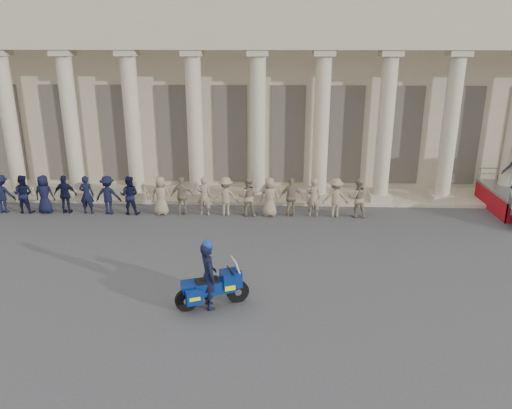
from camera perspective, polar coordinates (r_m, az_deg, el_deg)
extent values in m
plane|color=#3C3C3F|center=(14.30, -6.28, -9.71)|extent=(90.00, 90.00, 0.00)
cube|color=tan|center=(27.61, -2.04, 13.88)|extent=(40.00, 10.00, 9.00)
cube|color=tan|center=(22.36, -3.07, 1.17)|extent=(40.00, 2.60, 0.15)
cube|color=tan|center=(20.54, -3.62, 18.65)|extent=(35.80, 1.00, 1.00)
cube|color=tan|center=(20.57, -3.68, 21.71)|extent=(35.80, 1.00, 1.20)
cube|color=tan|center=(24.15, -25.30, 1.26)|extent=(0.90, 0.90, 0.30)
cylinder|color=tan|center=(23.54, -26.29, 8.12)|extent=(0.64, 0.64, 5.60)
cube|color=tan|center=(23.07, -19.56, 1.24)|extent=(0.90, 0.90, 0.30)
cylinder|color=tan|center=(22.43, -20.37, 8.45)|extent=(0.64, 0.64, 5.60)
cube|color=tan|center=(22.16, -21.24, 15.88)|extent=(0.85, 0.85, 0.24)
cube|color=tan|center=(22.24, -13.33, 1.20)|extent=(0.90, 0.90, 0.30)
cylinder|color=tan|center=(21.57, -13.91, 8.70)|extent=(0.64, 0.64, 5.60)
cube|color=tan|center=(21.29, -14.53, 16.45)|extent=(0.85, 0.85, 0.24)
cube|color=tan|center=(21.69, -6.69, 1.14)|extent=(0.90, 0.90, 0.30)
cylinder|color=tan|center=(21.01, -6.99, 8.84)|extent=(0.64, 0.64, 5.60)
cube|color=tan|center=(20.72, -7.32, 16.82)|extent=(0.85, 0.85, 0.24)
cube|color=tan|center=(21.45, 0.19, 1.07)|extent=(0.90, 0.90, 0.30)
cylinder|color=tan|center=(20.75, 0.20, 8.86)|extent=(0.64, 0.64, 5.60)
cube|color=tan|center=(20.46, 0.21, 16.95)|extent=(0.85, 0.85, 0.24)
cube|color=tan|center=(21.52, 7.13, 0.98)|extent=(0.90, 0.90, 0.30)
cylinder|color=tan|center=(20.82, 7.45, 8.74)|extent=(0.64, 0.64, 5.60)
cube|color=tan|center=(20.54, 7.80, 16.79)|extent=(0.85, 0.85, 0.24)
cube|color=tan|center=(21.90, 13.92, 0.88)|extent=(0.90, 0.90, 0.30)
cylinder|color=tan|center=(21.22, 14.54, 8.49)|extent=(0.64, 0.64, 5.60)
cube|color=tan|center=(20.93, 15.20, 16.37)|extent=(0.85, 0.85, 0.24)
cube|color=tan|center=(22.57, 20.40, 0.77)|extent=(0.90, 0.90, 0.30)
cylinder|color=tan|center=(21.91, 21.26, 8.13)|extent=(0.64, 0.64, 5.60)
cube|color=tan|center=(21.64, 22.19, 15.73)|extent=(0.85, 0.85, 0.24)
cube|color=tan|center=(23.51, 26.42, 0.66)|extent=(0.90, 0.90, 0.30)
cube|color=black|center=(26.01, -26.57, 7.34)|extent=(1.30, 0.12, 4.20)
cube|color=black|center=(24.88, -21.26, 7.60)|extent=(1.30, 0.12, 4.20)
cube|color=black|center=(23.97, -15.50, 7.81)|extent=(1.30, 0.12, 4.20)
cube|color=black|center=(23.32, -9.34, 7.95)|extent=(1.30, 0.12, 4.20)
cube|color=black|center=(22.94, -2.90, 8.00)|extent=(1.30, 0.12, 4.20)
cube|color=black|center=(22.86, 3.67, 7.94)|extent=(1.30, 0.12, 4.20)
cube|color=black|center=(23.07, 10.20, 7.79)|extent=(1.30, 0.12, 4.20)
cube|color=black|center=(23.57, 16.52, 7.54)|extent=(1.30, 0.12, 4.20)
cube|color=black|center=(24.34, 22.51, 7.23)|extent=(1.30, 0.12, 4.20)
imported|color=black|center=(22.49, -27.03, 1.11)|extent=(1.01, 0.58, 1.56)
imported|color=black|center=(22.08, -25.07, 1.10)|extent=(0.76, 0.59, 1.56)
imported|color=black|center=(21.70, -23.04, 1.09)|extent=(0.76, 0.50, 1.56)
imported|color=black|center=(21.35, -20.95, 1.08)|extent=(0.92, 0.38, 1.56)
imported|color=black|center=(21.03, -18.78, 1.07)|extent=(0.57, 0.37, 1.56)
imported|color=black|center=(20.73, -16.55, 1.05)|extent=(1.01, 0.58, 1.56)
imported|color=black|center=(20.47, -14.26, 1.04)|extent=(0.76, 0.59, 1.56)
imported|color=#87765D|center=(20.15, -10.81, 1.01)|extent=(0.76, 0.50, 1.56)
imported|color=#87765D|center=(19.98, -8.40, 0.99)|extent=(0.92, 0.38, 1.56)
imported|color=#87765D|center=(19.84, -5.95, 0.96)|extent=(0.57, 0.37, 1.56)
imported|color=#87765D|center=(19.73, -3.46, 0.93)|extent=(1.01, 0.58, 1.56)
imported|color=#87765D|center=(19.67, -0.96, 0.91)|extent=(0.76, 0.59, 1.56)
imported|color=#87765D|center=(19.64, 1.55, 0.88)|extent=(0.76, 0.50, 1.56)
imported|color=#87765D|center=(19.65, 4.07, 0.84)|extent=(0.92, 0.38, 1.56)
imported|color=#87765D|center=(19.70, 6.58, 0.81)|extent=(0.57, 0.37, 1.56)
imported|color=#87765D|center=(19.79, 9.08, 0.78)|extent=(1.01, 0.58, 1.56)
imported|color=#87765D|center=(19.91, 11.54, 0.74)|extent=(0.76, 0.59, 1.56)
cube|color=maroon|center=(22.53, 25.17, 0.37)|extent=(0.04, 3.14, 0.79)
cylinder|color=black|center=(13.53, -2.11, -9.89)|extent=(0.61, 0.34, 0.61)
cylinder|color=black|center=(13.24, -7.93, -10.75)|extent=(0.61, 0.34, 0.61)
cube|color=navy|center=(13.25, -4.82, -9.29)|extent=(1.13, 0.75, 0.35)
cube|color=navy|center=(13.29, -2.90, -8.44)|extent=(0.65, 0.63, 0.41)
cube|color=silver|center=(13.39, -2.88, -9.25)|extent=(0.29, 0.33, 0.11)
cube|color=#B2BFCC|center=(13.19, -2.26, -7.13)|extent=(0.33, 0.46, 0.49)
cube|color=black|center=(13.13, -5.63, -8.69)|extent=(0.67, 0.51, 0.09)
cube|color=navy|center=(13.08, -7.80, -9.42)|extent=(0.42, 0.41, 0.20)
cube|color=navy|center=(12.91, -7.09, -10.50)|extent=(0.46, 0.34, 0.37)
cube|color=#EFF30C|center=(12.91, -7.09, -10.50)|extent=(0.34, 0.31, 0.09)
cube|color=navy|center=(13.42, -7.65, -9.33)|extent=(0.46, 0.34, 0.37)
cube|color=#EFF30C|center=(13.42, -7.65, -9.33)|extent=(0.34, 0.31, 0.09)
cylinder|color=silver|center=(13.49, -6.96, -10.25)|extent=(0.55, 0.29, 0.09)
cylinder|color=black|center=(13.19, -2.91, -7.59)|extent=(0.27, 0.61, 0.03)
imported|color=black|center=(13.07, -5.45, -8.09)|extent=(0.65, 0.77, 1.81)
sphere|color=navy|center=(12.71, -5.57, -4.64)|extent=(0.28, 0.28, 0.28)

